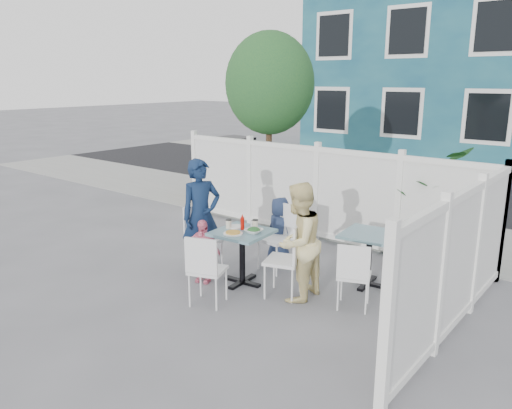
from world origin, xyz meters
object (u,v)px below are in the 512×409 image
Objects in this scene: chair_left at (201,233)px; woman at (298,242)px; utility_cabinet at (236,168)px; chair_near at (205,266)px; man at (201,216)px; toddler at (203,251)px; chair_back at (280,232)px; spare_table at (369,245)px; boy at (280,231)px; chair_right at (289,254)px; main_table at (242,243)px.

woman reaches higher than chair_left.
chair_near is (3.54, -4.64, -0.14)m from utility_cabinet.
toddler is at bearing -113.77° from man.
chair_back reaches higher than toddler.
spare_table is 0.79× the size of chair_back.
man is (2.67, -3.81, 0.14)m from utility_cabinet.
chair_left is 1.15m from chair_back.
chair_near reaches higher than toddler.
boy reaches higher than toddler.
chair_left is at bearing -47.23° from utility_cabinet.
utility_cabinet is at bearing 29.14° from chair_right.
utility_cabinet is 5.63m from chair_right.
spare_table is 2.22m from toddler.
chair_back is at bearing 24.06° from chair_right.
toddler is (-1.30, -0.36, -0.31)m from woman.
man reaches higher than chair_near.
chair_back is at bearing 84.27° from main_table.
woman reaches higher than toddler.
boy is (0.73, 0.90, -0.30)m from man.
man is (-0.88, 0.83, 0.29)m from chair_near.
chair_left reaches higher than main_table.
utility_cabinet is 5.15m from main_table.
toddler reaches higher than main_table.
woman reaches higher than main_table.
spare_table is (4.79, -2.82, -0.10)m from utility_cabinet.
utility_cabinet is 1.76× the size of main_table.
woman is at bearing 146.96° from chair_back.
boy is at bearing 145.63° from chair_left.
utility_cabinet is 4.67m from chair_back.
chair_left is at bearing 61.71° from boy.
man reaches higher than chair_right.
chair_left is 0.91× the size of boy.
chair_back is 0.64× the size of woman.
main_table is 0.86× the size of toddler.
chair_left is 1.68m from woman.
chair_left is at bearing 176.62° from main_table.
chair_back is at bearing 70.07° from chair_near.
main_table is (3.44, -3.83, -0.09)m from utility_cabinet.
woman is at bearing -68.14° from man.
man is at bearing 178.67° from main_table.
man is 1.09× the size of woman.
chair_back reaches higher than spare_table.
chair_near is at bearing -44.55° from utility_cabinet.
woman is at bearing 150.16° from boy.
utility_cabinet is at bearing 54.94° from man.
chair_left is (-0.82, 0.05, -0.03)m from main_table.
woman is at bearing -118.12° from spare_table.
spare_table is 0.78× the size of chair_right.
man is at bearing -46.93° from utility_cabinet.
toddler is at bearing 55.25° from chair_left.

